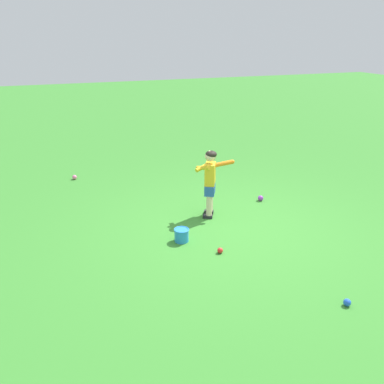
% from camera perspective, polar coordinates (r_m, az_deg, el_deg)
% --- Properties ---
extents(ground_plane, '(40.00, 40.00, 0.00)m').
position_cam_1_polar(ground_plane, '(6.18, 5.99, -5.23)').
color(ground_plane, '#38842D').
extents(child_batter, '(0.33, 0.63, 1.08)m').
position_cam_1_polar(child_batter, '(6.37, 2.56, 2.04)').
color(child_batter, '#232328').
rests_on(child_batter, ground).
extents(play_ball_by_bucket, '(0.10, 0.10, 0.10)m').
position_cam_1_polar(play_ball_by_bucket, '(7.25, 9.51, -0.85)').
color(play_ball_by_bucket, purple).
rests_on(play_ball_by_bucket, ground).
extents(play_ball_behind_batter, '(0.08, 0.08, 0.08)m').
position_cam_1_polar(play_ball_behind_batter, '(4.86, 20.77, -14.17)').
color(play_ball_behind_batter, blue).
rests_on(play_ball_behind_batter, ground).
extents(play_ball_midfield, '(0.08, 0.08, 0.08)m').
position_cam_1_polar(play_ball_midfield, '(5.53, 3.93, -8.11)').
color(play_ball_midfield, red).
rests_on(play_ball_midfield, ground).
extents(play_ball_center_lawn, '(0.09, 0.09, 0.09)m').
position_cam_1_polar(play_ball_center_lawn, '(8.53, -16.02, 1.99)').
color(play_ball_center_lawn, pink).
rests_on(play_ball_center_lawn, ground).
extents(toy_bucket, '(0.22, 0.22, 0.19)m').
position_cam_1_polar(toy_bucket, '(5.79, -1.47, -5.96)').
color(toy_bucket, '#2884DB').
rests_on(toy_bucket, ground).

